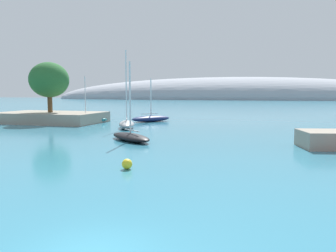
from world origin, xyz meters
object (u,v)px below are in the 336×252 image
mooring_buoy_yellow (127,164)px  sailboat_black_end_of_line (130,136)px  sailboat_navy_mid_mooring (151,118)px  tree_clump_shore (49,80)px  sailboat_grey_near_shore (127,124)px  sailboat_teal_outer_mooring (86,120)px

mooring_buoy_yellow → sailboat_black_end_of_line: bearing=111.3°
sailboat_navy_mid_mooring → sailboat_black_end_of_line: sailboat_black_end_of_line is taller
tree_clump_shore → mooring_buoy_yellow: (25.84, -28.04, -6.83)m
sailboat_grey_near_shore → sailboat_black_end_of_line: 12.51m
tree_clump_shore → sailboat_black_end_of_line: (21.12, -15.95, -6.70)m
sailboat_navy_mid_mooring → mooring_buoy_yellow: (9.99, -34.32, -0.23)m
sailboat_teal_outer_mooring → mooring_buoy_yellow: sailboat_teal_outer_mooring is taller
sailboat_teal_outer_mooring → mooring_buoy_yellow: bearing=82.1°
tree_clump_shore → mooring_buoy_yellow: tree_clump_shore is taller
tree_clump_shore → sailboat_grey_near_shore: sailboat_grey_near_shore is taller
sailboat_teal_outer_mooring → sailboat_black_end_of_line: 22.15m
sailboat_grey_near_shore → sailboat_black_end_of_line: (5.25, -11.36, -0.17)m
tree_clump_shore → sailboat_grey_near_shore: 17.77m
tree_clump_shore → mooring_buoy_yellow: 38.74m
tree_clump_shore → sailboat_navy_mid_mooring: bearing=21.6°
sailboat_black_end_of_line → tree_clump_shore: bearing=2.9°
tree_clump_shore → sailboat_grey_near_shore: bearing=-16.1°
sailboat_black_end_of_line → mooring_buoy_yellow: sailboat_black_end_of_line is taller
sailboat_teal_outer_mooring → mooring_buoy_yellow: 34.61m
tree_clump_shore → mooring_buoy_yellow: bearing=-47.3°
sailboat_navy_mid_mooring → tree_clump_shore: bearing=153.4°
sailboat_grey_near_shore → mooring_buoy_yellow: 25.48m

